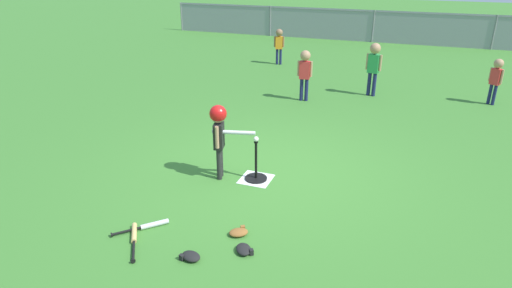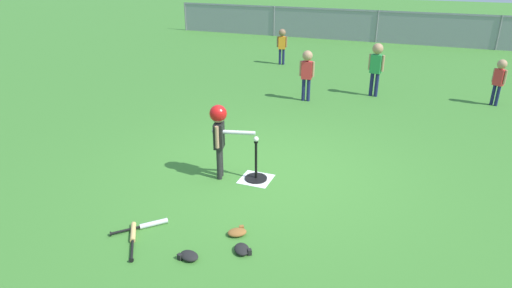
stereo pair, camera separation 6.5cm
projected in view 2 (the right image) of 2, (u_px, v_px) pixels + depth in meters
ground_plane at (275, 173)px, 6.49m from camera, size 60.00×60.00×0.00m
home_plate at (256, 179)px, 6.32m from camera, size 0.44×0.44×0.01m
batting_tee at (256, 174)px, 6.29m from camera, size 0.32×0.32×0.59m
baseball_on_tee at (256, 139)px, 6.07m from camera, size 0.07×0.07×0.07m
batter_child at (219, 127)px, 6.07m from camera, size 0.62×0.31×1.10m
fielder_near_left at (376, 63)px, 9.77m from camera, size 0.35×0.24×1.20m
fielder_deep_right at (499, 76)px, 9.20m from camera, size 0.25×0.21×0.99m
fielder_near_right at (282, 42)px, 12.74m from camera, size 0.30×0.20×1.03m
fielder_deep_center at (307, 69)px, 9.46m from camera, size 0.33×0.22×1.11m
spare_bat_silver at (148, 225)px, 5.19m from camera, size 0.50×0.52×0.06m
spare_bat_wood at (133, 236)px, 4.99m from camera, size 0.43×0.61×0.06m
glove_by_plate at (189, 256)px, 4.65m from camera, size 0.26×0.22×0.07m
glove_near_bats at (242, 249)px, 4.75m from camera, size 0.26×0.27×0.07m
glove_tossed_aside at (237, 232)px, 5.05m from camera, size 0.27×0.26×0.07m
outfield_fence at (377, 25)px, 16.07m from camera, size 16.06×0.06×1.15m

